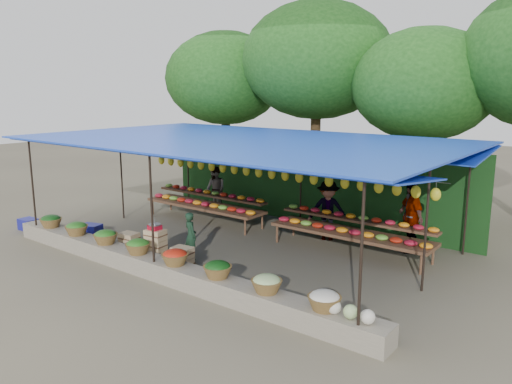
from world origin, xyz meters
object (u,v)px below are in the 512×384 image
Objects in this scene: weighing_scale at (155,227)px; blue_crate_front at (29,224)px; vendor_seated at (191,236)px; crate_counter at (155,248)px; blue_crate_back at (91,230)px.

weighing_scale reaches higher than blue_crate_front.
blue_crate_front is (-5.59, -1.07, -0.42)m from vendor_seated.
crate_counter is 5.00m from blue_crate_front.
vendor_seated reaches higher than weighing_scale.
blue_crate_front is (-4.98, -0.48, -0.15)m from crate_counter.
weighing_scale is 3.11m from blue_crate_back.
blue_crate_front is 2.11m from blue_crate_back.
weighing_scale is 5.06m from blue_crate_front.
crate_counter is at bearing 66.74° from vendor_seated.
weighing_scale is 0.56× the size of blue_crate_front.
weighing_scale is at bearing 67.58° from vendor_seated.
blue_crate_back is at bearing 27.33° from vendor_seated.
blue_crate_front is at bearing -174.54° from crate_counter.
crate_counter is 3.02m from blue_crate_back.
crate_counter is 0.53m from weighing_scale.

